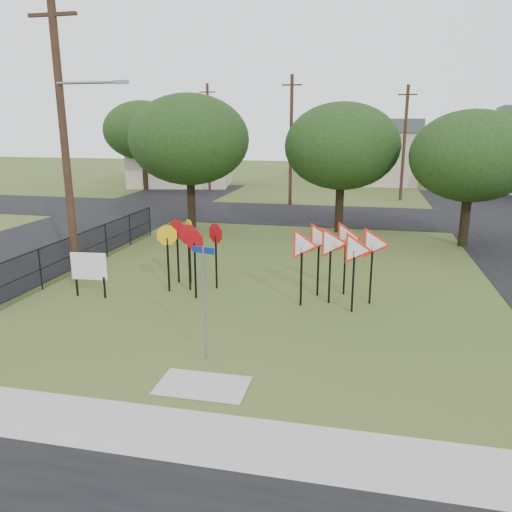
{
  "coord_description": "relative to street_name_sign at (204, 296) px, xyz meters",
  "views": [
    {
      "loc": [
        3.27,
        -11.86,
        5.58
      ],
      "look_at": [
        0.04,
        3.0,
        1.6
      ],
      "focal_mm": 35.0,
      "sensor_mm": 36.0,
      "label": 1
    }
  ],
  "objects": [
    {
      "name": "tree_near_right",
      "position": [
        8.34,
        14.07,
        2.59
      ],
      "size": [
        5.6,
        5.6,
        6.33
      ],
      "color": "black",
      "rests_on": "ground"
    },
    {
      "name": "street_left",
      "position": [
        -11.66,
        11.07,
        -1.63
      ],
      "size": [
        8.0,
        50.0,
        0.02
      ],
      "primitive_type": "cube",
      "color": "black",
      "rests_on": "ground"
    },
    {
      "name": "tree_near_mid",
      "position": [
        2.34,
        16.07,
        2.9
      ],
      "size": [
        6.0,
        6.0,
        6.8
      ],
      "color": "black",
      "rests_on": "ground"
    },
    {
      "name": "house_mid",
      "position": [
        4.34,
        41.07,
        1.51
      ],
      "size": [
        8.4,
        8.4,
        6.2
      ],
      "color": "beige",
      "rests_on": "ground"
    },
    {
      "name": "tree_near_left",
      "position": [
        -5.66,
        15.07,
        3.22
      ],
      "size": [
        6.4,
        6.4,
        7.27
      ],
      "color": "black",
      "rests_on": "ground"
    },
    {
      "name": "street_far",
      "position": [
        0.34,
        21.07,
        -1.63
      ],
      "size": [
        60.0,
        8.0,
        0.02
      ],
      "primitive_type": "cube",
      "color": "black",
      "rests_on": "ground"
    },
    {
      "name": "fence_run",
      "position": [
        -7.26,
        7.32,
        -0.85
      ],
      "size": [
        0.05,
        11.55,
        1.5
      ],
      "color": "black",
      "rests_on": "ground"
    },
    {
      "name": "stop_sign_cluster",
      "position": [
        -2.23,
        5.12,
        0.12
      ],
      "size": [
        2.23,
        2.02,
        2.35
      ],
      "color": "black",
      "rests_on": "ground"
    },
    {
      "name": "far_pole_c",
      "position": [
        -9.66,
        31.07,
        2.96
      ],
      "size": [
        1.4,
        0.24,
        9.0
      ],
      "color": "#3E281C",
      "rests_on": "ground"
    },
    {
      "name": "ground",
      "position": [
        0.34,
        1.07,
        -1.64
      ],
      "size": [
        140.0,
        140.0,
        0.0
      ],
      "primitive_type": "plane",
      "color": "#3C4E1D"
    },
    {
      "name": "planting_strip",
      "position": [
        0.34,
        -4.33,
        -1.63
      ],
      "size": [
        30.0,
        0.8,
        0.02
      ],
      "primitive_type": "cube",
      "color": "#3C4E1D",
      "rests_on": "ground"
    },
    {
      "name": "far_pole_b",
      "position": [
        6.34,
        29.07,
        2.71
      ],
      "size": [
        1.4,
        0.24,
        8.5
      ],
      "color": "#3E281C",
      "rests_on": "ground"
    },
    {
      "name": "curb_pad",
      "position": [
        0.34,
        -1.33,
        -1.63
      ],
      "size": [
        2.0,
        1.2,
        0.02
      ],
      "primitive_type": "cube",
      "color": "#9A9B93",
      "rests_on": "ground"
    },
    {
      "name": "street_name_sign",
      "position": [
        0.0,
        0.0,
        0.0
      ],
      "size": [
        0.58,
        0.15,
        2.84
      ],
      "color": "gray",
      "rests_on": "ground"
    },
    {
      "name": "yield_sign_cluster",
      "position": [
        2.87,
        4.81,
        0.24
      ],
      "size": [
        3.26,
        1.99,
        2.56
      ],
      "color": "black",
      "rests_on": "ground"
    },
    {
      "name": "house_left",
      "position": [
        -13.66,
        35.07,
        2.01
      ],
      "size": [
        10.58,
        8.88,
        7.2
      ],
      "color": "beige",
      "rests_on": "ground"
    },
    {
      "name": "sidewalk",
      "position": [
        0.34,
        -3.13,
        -1.63
      ],
      "size": [
        30.0,
        1.6,
        0.02
      ],
      "primitive_type": "cube",
      "color": "#9A9B93",
      "rests_on": "ground"
    },
    {
      "name": "info_board",
      "position": [
        -5.19,
        3.56,
        -0.62
      ],
      "size": [
        1.22,
        0.15,
        1.53
      ],
      "color": "black",
      "rests_on": "ground"
    },
    {
      "name": "tree_far_right",
      "position": [
        14.34,
        33.07,
        2.9
      ],
      "size": [
        6.0,
        6.0,
        6.8
      ],
      "color": "black",
      "rests_on": "ground"
    },
    {
      "name": "tree_far_left",
      "position": [
        -15.66,
        31.07,
        3.53
      ],
      "size": [
        6.8,
        6.8,
        7.73
      ],
      "color": "black",
      "rests_on": "ground"
    },
    {
      "name": "utility_pole_main",
      "position": [
        -6.89,
        5.57,
        3.57
      ],
      "size": [
        3.55,
        0.33,
        10.0
      ],
      "color": "#3E281C",
      "rests_on": "ground"
    },
    {
      "name": "far_pole_a",
      "position": [
        -1.66,
        25.07,
        2.96
      ],
      "size": [
        1.4,
        0.24,
        9.0
      ],
      "color": "#3E281C",
      "rests_on": "ground"
    }
  ]
}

